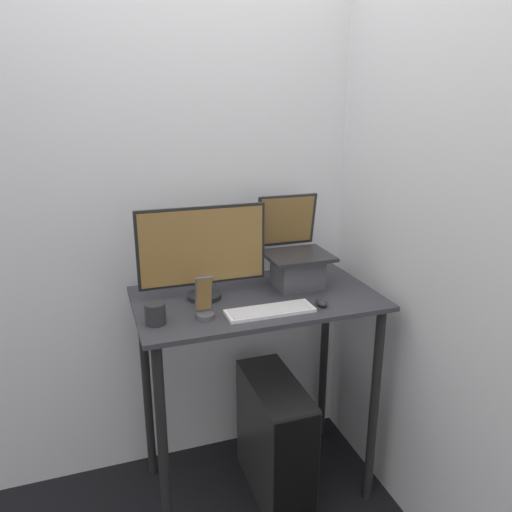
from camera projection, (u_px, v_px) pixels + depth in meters
name	position (u px, v px, depth m)	size (l,w,h in m)	color
wall_back	(230.00, 204.00, 2.36)	(6.00, 0.05, 2.60)	silver
wall_side_right	(426.00, 227.00, 1.94)	(0.05, 6.00, 2.60)	silver
desk	(257.00, 334.00, 2.17)	(1.02, 0.59, 0.98)	#333338
laptop	(296.00, 262.00, 2.21)	(0.28, 0.29, 0.39)	#4C4C51
monitor	(203.00, 253.00, 2.04)	(0.53, 0.14, 0.39)	black
keyboard	(270.00, 311.00, 1.95)	(0.35, 0.11, 0.02)	white
mouse	(322.00, 303.00, 2.01)	(0.04, 0.07, 0.03)	#262626
cell_phone	(204.00, 305.00, 1.89)	(0.07, 0.07, 0.17)	#4C4C51
computer_tower	(275.00, 438.00, 2.29)	(0.21, 0.51, 0.57)	black
mug	(155.00, 314.00, 1.85)	(0.08, 0.08, 0.08)	#262628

